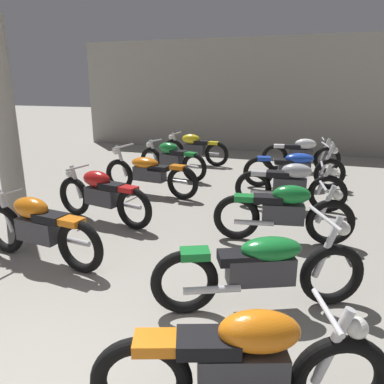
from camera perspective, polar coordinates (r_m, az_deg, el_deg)
The scene contains 13 objects.
back_wall at distance 12.74m, azimuth 10.70°, elevation 14.22°, with size 12.81×0.24×3.60m, color #9E998E.
support_pillar at distance 6.69m, azimuth -26.65°, elevation 9.42°, with size 0.36×0.36×3.20m, color #9E998E.
motorcycle_left_row_1 at distance 5.08m, azimuth -22.37°, elevation -5.07°, with size 1.97×0.49×0.88m.
motorcycle_left_row_2 at distance 6.24m, azimuth -13.58°, elevation -0.41°, with size 1.95×0.60×0.88m.
motorcycle_left_row_3 at distance 7.62m, azimuth -6.57°, elevation 2.90°, with size 2.17×0.68×0.97m.
motorcycle_left_row_4 at distance 8.97m, azimuth -3.15°, elevation 5.06°, with size 1.92×0.71×0.88m.
motorcycle_left_row_5 at distance 10.44m, azimuth 0.32°, elevation 6.69°, with size 1.97×0.48×0.88m.
motorcycle_right_row_0 at distance 2.67m, azimuth 7.85°, elevation -24.71°, with size 1.90×0.78×0.88m.
motorcycle_right_row_1 at distance 3.82m, azimuth 10.57°, elevation -11.28°, with size 2.02×1.06×0.97m.
motorcycle_right_row_2 at distance 5.43m, azimuth 13.80°, elevation -2.92°, with size 1.96×0.60×0.88m.
motorcycle_right_row_3 at distance 6.90m, azimuth 14.76°, elevation 1.11°, with size 1.97×0.48×0.88m.
motorcycle_right_row_4 at distance 8.36m, azimuth 15.39°, elevation 3.61°, with size 2.15×0.79×0.97m.
motorcycle_right_row_5 at distance 10.02m, azimuth 16.31°, elevation 5.63°, with size 1.97×0.51×0.88m.
Camera 1 is at (1.79, -1.10, 2.21)m, focal length 34.99 mm.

